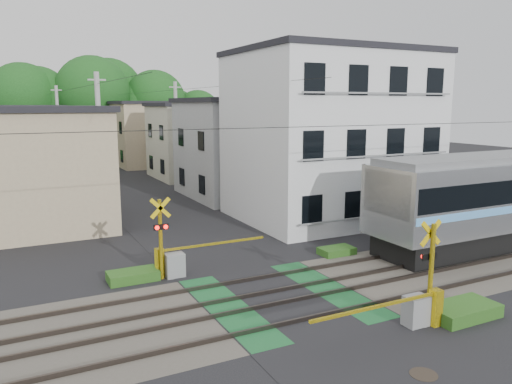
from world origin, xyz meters
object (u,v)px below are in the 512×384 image
crossing_signal_near (420,302)px  manhole_cover (424,375)px  apartment_block (329,135)px  crossing_signal_far (172,258)px  pedestrian (91,167)px

crossing_signal_near → manhole_cover: (-1.89, -2.08, -0.70)m
crossing_signal_near → apartment_block: 14.95m
crossing_signal_near → crossing_signal_far: size_ratio=1.00×
crossing_signal_near → manhole_cover: crossing_signal_near is taller
crossing_signal_near → crossing_signal_far: 8.95m
crossing_signal_far → manhole_cover: bearing=-70.7°
pedestrian → crossing_signal_far: bearing=97.5°
pedestrian → manhole_cover: 39.01m
crossing_signal_near → pedestrian: bearing=95.5°
crossing_signal_near → crossing_signal_far: same height
crossing_signal_far → apartment_block: apartment_block is taller
crossing_signal_near → crossing_signal_far: (-5.17, 7.31, 0.00)m
pedestrian → manhole_cover: size_ratio=2.24×
crossing_signal_far → apartment_block: 13.14m
crossing_signal_near → manhole_cover: 2.89m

